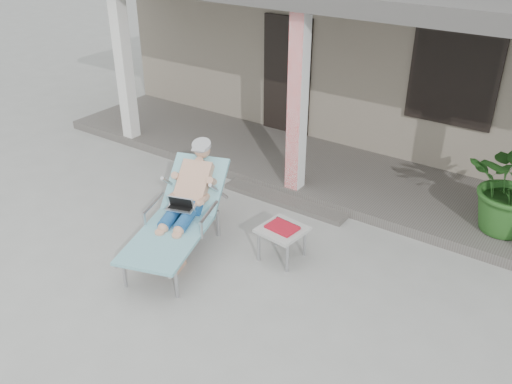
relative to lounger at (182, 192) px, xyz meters
The scene contains 6 objects.
ground 0.93m from the lounger, 17.64° to the right, with size 60.00×60.00×0.00m, color #9E9E99.
house 6.43m from the lounger, 85.94° to the left, with size 10.40×5.40×3.30m.
porch_deck 2.98m from the lounger, 81.05° to the left, with size 10.00×2.00×0.15m, color #605B56.
porch_step 1.92m from the lounger, 75.23° to the left, with size 2.00×0.30×0.07m, color #605B56.
lounger is the anchor object (origin of this frame).
side_table 1.34m from the lounger, 22.76° to the left, with size 0.58×0.58×0.47m.
Camera 1 is at (3.67, -4.18, 4.01)m, focal length 38.00 mm.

